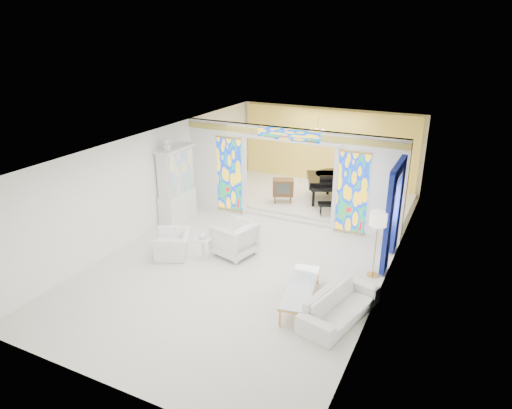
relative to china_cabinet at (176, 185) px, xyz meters
The scene contains 24 objects.
floor 3.47m from the china_cabinet, 10.50° to the right, with size 12.00×12.00×0.00m, color silver.
ceiling 3.75m from the china_cabinet, 10.50° to the right, with size 7.00×12.00×0.02m, color white.
wall_back 6.30m from the china_cabinet, 59.24° to the left, with size 7.00×0.02×3.00m, color white.
wall_front 7.35m from the china_cabinet, 64.01° to the right, with size 7.00×0.02×3.00m, color white.
wall_left 0.74m from the china_cabinet, 115.42° to the right, with size 0.02×12.00×3.00m, color white.
wall_right 6.75m from the china_cabinet, ahead, with size 0.02×12.00×3.00m, color white.
partition_wall 3.54m from the china_cabinet, 23.50° to the left, with size 7.00×0.22×3.00m.
stained_glass_left 1.76m from the china_cabinet, 47.47° to the left, with size 0.90×0.04×2.40m, color gold.
stained_glass_right 5.41m from the china_cabinet, 13.85° to the left, with size 0.90×0.04×2.40m, color gold.
stained_glass_transom 3.84m from the china_cabinet, 21.91° to the left, with size 2.00×0.04×0.34m, color gold.
alcove_platform 4.88m from the china_cabinet, 47.45° to the left, with size 6.80×3.80×0.18m, color silver.
gold_curtain_back 6.19m from the china_cabinet, 58.67° to the left, with size 6.70×0.10×2.90m, color #ECD052.
chandelier 5.02m from the china_cabinet, 44.89° to the left, with size 0.48×0.48×0.30m, color #BA8B41.
blue_drapes 6.63m from the china_cabinet, ahead, with size 0.14×1.85×2.65m.
china_cabinet is the anchor object (origin of this frame).
armchair_left 2.65m from the china_cabinet, 58.26° to the right, with size 1.04×0.91×0.68m, color white.
armchair_right 3.17m from the china_cabinet, 25.97° to the right, with size 1.00×1.03×0.93m, color white.
sofa 6.89m from the china_cabinet, 25.50° to the right, with size 2.13×0.83×0.62m, color white.
side_table 2.97m from the china_cabinet, 41.79° to the right, with size 0.56×0.56×0.58m.
vase 2.90m from the china_cabinet, 41.79° to the right, with size 0.20×0.20×0.21m, color silver.
coffee_table 5.97m from the china_cabinet, 28.04° to the right, with size 0.97×2.08×0.45m.
floor_lamp 6.48m from the china_cabinet, ahead, with size 0.42×0.42×1.70m.
grand_piano 5.27m from the china_cabinet, 41.31° to the left, with size 1.92×2.89×1.03m.
tv_console 3.61m from the china_cabinet, 43.76° to the left, with size 0.83×0.72×0.81m.
Camera 1 is at (4.94, -10.46, 5.79)m, focal length 32.00 mm.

